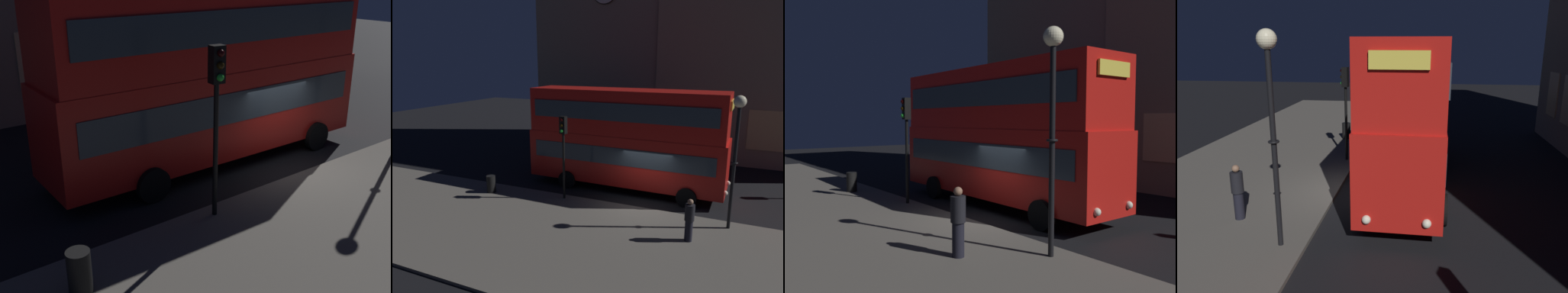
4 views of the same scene
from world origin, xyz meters
TOP-DOWN VIEW (x-y plane):
  - ground_plane at (0.00, 0.00)m, footprint 80.00×80.00m
  - sidewalk_slab at (0.00, -4.60)m, footprint 44.00×8.26m
  - double_decker_bus at (-1.58, 1.99)m, footprint 10.75×2.88m
  - traffic_light_near_kerb at (-3.80, -0.92)m, footprint 0.35×0.38m
  - street_lamp at (4.03, -1.14)m, footprint 0.48×0.48m
  - pedestrian at (2.67, -2.94)m, footprint 0.37×0.37m
  - litter_bin at (-7.73, -1.70)m, footprint 0.46×0.46m

SIDE VIEW (x-z plane):
  - ground_plane at x=0.00m, z-range 0.00..0.00m
  - sidewalk_slab at x=0.00m, z-range 0.00..0.12m
  - litter_bin at x=-7.73m, z-range 0.12..1.02m
  - pedestrian at x=2.67m, z-range 0.14..1.85m
  - double_decker_bus at x=-1.58m, z-range 0.29..5.74m
  - traffic_light_near_kerb at x=-3.80m, z-range 1.03..5.22m
  - street_lamp at x=4.03m, z-range 1.32..6.83m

